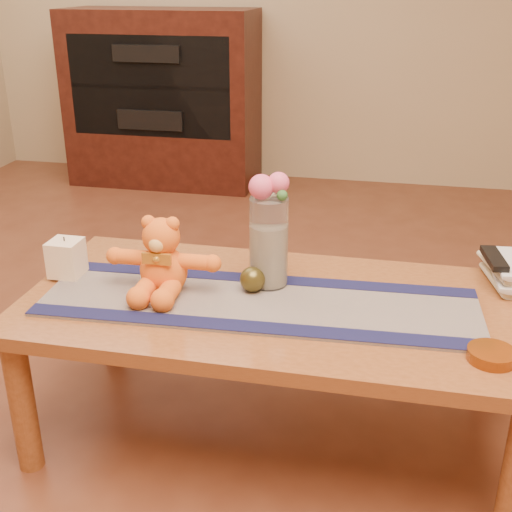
% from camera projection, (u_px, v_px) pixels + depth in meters
% --- Properties ---
extents(floor, '(5.50, 5.50, 0.00)m').
position_uv_depth(floor, '(272.00, 431.00, 2.01)').
color(floor, '#592A19').
rests_on(floor, ground).
extents(coffee_table_top, '(1.40, 0.70, 0.04)m').
position_uv_depth(coffee_table_top, '(273.00, 307.00, 1.84)').
color(coffee_table_top, brown).
rests_on(coffee_table_top, floor).
extents(table_leg_fl, '(0.07, 0.07, 0.41)m').
position_uv_depth(table_leg_fl, '(23.00, 405.00, 1.79)').
color(table_leg_fl, brown).
rests_on(table_leg_fl, floor).
extents(table_leg_bl, '(0.07, 0.07, 0.41)m').
position_uv_depth(table_leg_bl, '(110.00, 308.00, 2.31)').
color(table_leg_bl, brown).
rests_on(table_leg_bl, floor).
extents(table_leg_br, '(0.07, 0.07, 0.41)m').
position_uv_depth(table_leg_br, '(490.00, 348.00, 2.06)').
color(table_leg_br, brown).
rests_on(table_leg_br, floor).
extents(persian_runner, '(1.22, 0.41, 0.01)m').
position_uv_depth(persian_runner, '(258.00, 302.00, 1.81)').
color(persian_runner, '#1D1844').
rests_on(persian_runner, coffee_table_top).
extents(runner_border_near, '(1.20, 0.12, 0.00)m').
position_uv_depth(runner_border_near, '(249.00, 326.00, 1.68)').
color(runner_border_near, '#13143A').
rests_on(runner_border_near, persian_runner).
extents(runner_border_far, '(1.20, 0.12, 0.00)m').
position_uv_depth(runner_border_far, '(266.00, 279.00, 1.94)').
color(runner_border_far, '#13143A').
rests_on(runner_border_far, persian_runner).
extents(teddy_bear, '(0.32, 0.26, 0.21)m').
position_uv_depth(teddy_bear, '(163.00, 255.00, 1.84)').
color(teddy_bear, orange).
rests_on(teddy_bear, persian_runner).
extents(pillar_candle, '(0.09, 0.09, 0.11)m').
position_uv_depth(pillar_candle, '(66.00, 258.00, 1.95)').
color(pillar_candle, '#FFE4BB').
rests_on(pillar_candle, persian_runner).
extents(candle_wick, '(0.00, 0.00, 0.01)m').
position_uv_depth(candle_wick, '(64.00, 239.00, 1.93)').
color(candle_wick, black).
rests_on(candle_wick, pillar_candle).
extents(glass_vase, '(0.11, 0.11, 0.26)m').
position_uv_depth(glass_vase, '(269.00, 242.00, 1.86)').
color(glass_vase, silver).
rests_on(glass_vase, persian_runner).
extents(potpourri_fill, '(0.09, 0.09, 0.18)m').
position_uv_depth(potpourri_fill, '(269.00, 255.00, 1.88)').
color(potpourri_fill, beige).
rests_on(potpourri_fill, glass_vase).
extents(rose_left, '(0.07, 0.07, 0.07)m').
position_uv_depth(rose_left, '(261.00, 187.00, 1.79)').
color(rose_left, '#EE547A').
rests_on(rose_left, glass_vase).
extents(rose_right, '(0.06, 0.06, 0.06)m').
position_uv_depth(rose_right, '(279.00, 183.00, 1.79)').
color(rose_right, '#EE547A').
rests_on(rose_right, glass_vase).
extents(blue_flower_back, '(0.04, 0.04, 0.04)m').
position_uv_depth(blue_flower_back, '(275.00, 185.00, 1.83)').
color(blue_flower_back, '#475C9B').
rests_on(blue_flower_back, glass_vase).
extents(blue_flower_side, '(0.04, 0.04, 0.04)m').
position_uv_depth(blue_flower_side, '(260.00, 189.00, 1.83)').
color(blue_flower_side, '#475C9B').
rests_on(blue_flower_side, glass_vase).
extents(leaf_sprig, '(0.03, 0.03, 0.03)m').
position_uv_depth(leaf_sprig, '(282.00, 195.00, 1.78)').
color(leaf_sprig, '#33662D').
rests_on(leaf_sprig, glass_vase).
extents(bronze_ball, '(0.09, 0.09, 0.07)m').
position_uv_depth(bronze_ball, '(253.00, 279.00, 1.85)').
color(bronze_ball, '#473E17').
rests_on(bronze_ball, persian_runner).
extents(book_bottom, '(0.20, 0.25, 0.02)m').
position_uv_depth(book_bottom, '(490.00, 280.00, 1.93)').
color(book_bottom, beige).
rests_on(book_bottom, coffee_table_top).
extents(book_lower, '(0.17, 0.23, 0.02)m').
position_uv_depth(book_lower, '(493.00, 275.00, 1.92)').
color(book_lower, beige).
rests_on(book_lower, book_bottom).
extents(book_upper, '(0.21, 0.26, 0.02)m').
position_uv_depth(book_upper, '(489.00, 268.00, 1.92)').
color(book_upper, beige).
rests_on(book_upper, book_lower).
extents(book_top, '(0.18, 0.24, 0.02)m').
position_uv_depth(book_top, '(494.00, 263.00, 1.90)').
color(book_top, beige).
rests_on(book_top, book_upper).
extents(tv_remote, '(0.07, 0.16, 0.02)m').
position_uv_depth(tv_remote, '(494.00, 258.00, 1.89)').
color(tv_remote, black).
rests_on(tv_remote, book_top).
extents(amber_dish, '(0.14, 0.14, 0.03)m').
position_uv_depth(amber_dish, '(492.00, 355.00, 1.54)').
color(amber_dish, '#BF5914').
rests_on(amber_dish, coffee_table_top).
extents(media_cabinet, '(1.20, 0.50, 1.10)m').
position_uv_depth(media_cabinet, '(163.00, 99.00, 4.25)').
color(media_cabinet, black).
rests_on(media_cabinet, floor).
extents(cabinet_cavity, '(1.02, 0.03, 0.61)m').
position_uv_depth(cabinet_cavity, '(149.00, 87.00, 4.00)').
color(cabinet_cavity, black).
rests_on(cabinet_cavity, media_cabinet).
extents(cabinet_shelf, '(1.02, 0.20, 0.02)m').
position_uv_depth(cabinet_shelf, '(154.00, 85.00, 4.08)').
color(cabinet_shelf, black).
rests_on(cabinet_shelf, media_cabinet).
extents(stereo_upper, '(0.42, 0.28, 0.10)m').
position_uv_depth(stereo_upper, '(153.00, 51.00, 4.02)').
color(stereo_upper, black).
rests_on(stereo_upper, media_cabinet).
extents(stereo_lower, '(0.42, 0.28, 0.12)m').
position_uv_depth(stereo_lower, '(157.00, 116.00, 4.17)').
color(stereo_lower, black).
rests_on(stereo_lower, media_cabinet).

